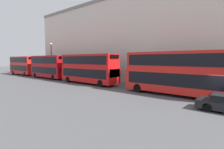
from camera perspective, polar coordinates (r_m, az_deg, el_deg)
The scene contains 7 objects.
ground_plane at distance 17.12m, azimuth 32.64°, elevation -8.66°, with size 200.00×200.00×0.00m, color #515154.
bus_leading at distance 19.41m, azimuth 20.09°, elevation 0.94°, with size 2.59×11.00×4.62m.
bus_second_in_queue at distance 27.29m, azimuth -7.70°, elevation 2.23°, with size 2.59×10.63×4.56m.
bus_third_in_queue at distance 36.82m, azimuth -19.91°, elevation 2.63°, with size 2.59×10.07×4.50m.
bus_trailing at distance 47.41m, azimuth -26.95°, elevation 2.82°, with size 2.59×10.04×4.45m.
street_lamp at distance 39.68m, azimuth -19.18°, elevation 5.64°, with size 0.44×0.44×7.30m.
pedestrian at distance 23.12m, azimuth 16.05°, elevation -2.86°, with size 0.36×0.36×1.58m.
Camera 1 is at (-16.55, -2.15, 3.81)m, focal length 28.00 mm.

